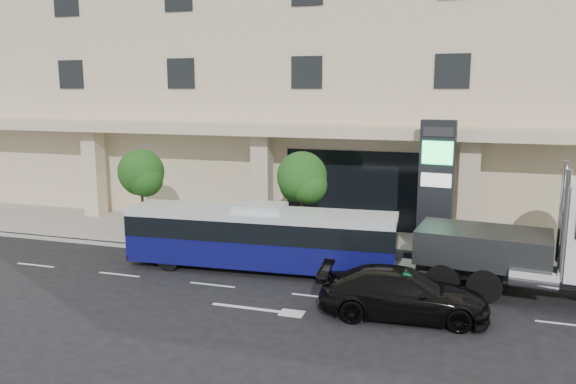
{
  "coord_description": "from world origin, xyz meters",
  "views": [
    {
      "loc": [
        4.58,
        -19.68,
        7.2
      ],
      "look_at": [
        -2.14,
        2.0,
        3.01
      ],
      "focal_mm": 35.0,
      "sensor_mm": 36.0,
      "label": 1
    }
  ],
  "objects_px": {
    "tow_truck": "(569,247)",
    "black_sedan": "(403,293)",
    "signage_pylon": "(436,187)",
    "city_bus": "(260,237)"
  },
  "relations": [
    {
      "from": "tow_truck",
      "to": "signage_pylon",
      "type": "bearing_deg",
      "value": 145.64
    },
    {
      "from": "black_sedan",
      "to": "signage_pylon",
      "type": "height_order",
      "value": "signage_pylon"
    },
    {
      "from": "tow_truck",
      "to": "signage_pylon",
      "type": "height_order",
      "value": "signage_pylon"
    },
    {
      "from": "city_bus",
      "to": "signage_pylon",
      "type": "bearing_deg",
      "value": 27.1
    },
    {
      "from": "tow_truck",
      "to": "black_sedan",
      "type": "distance_m",
      "value": 6.04
    },
    {
      "from": "city_bus",
      "to": "black_sedan",
      "type": "relative_size",
      "value": 2.03
    },
    {
      "from": "tow_truck",
      "to": "black_sedan",
      "type": "xyz_separation_m",
      "value": [
        -5.18,
        -2.88,
        -1.17
      ]
    },
    {
      "from": "black_sedan",
      "to": "signage_pylon",
      "type": "bearing_deg",
      "value": -9.69
    },
    {
      "from": "city_bus",
      "to": "black_sedan",
      "type": "bearing_deg",
      "value": -30.61
    },
    {
      "from": "tow_truck",
      "to": "signage_pylon",
      "type": "xyz_separation_m",
      "value": [
        -4.58,
        4.03,
        1.14
      ]
    }
  ]
}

